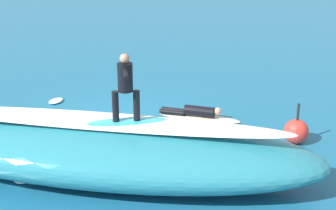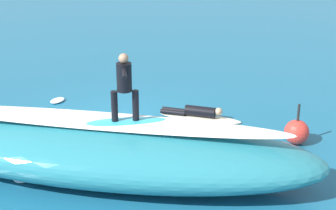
{
  "view_description": "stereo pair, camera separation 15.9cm",
  "coord_description": "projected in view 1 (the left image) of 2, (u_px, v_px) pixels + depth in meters",
  "views": [
    {
      "loc": [
        -1.98,
        13.57,
        5.99
      ],
      "look_at": [
        -1.46,
        1.24,
        1.12
      ],
      "focal_mm": 56.31,
      "sensor_mm": 36.0,
      "label": 1
    },
    {
      "loc": [
        -2.14,
        13.56,
        5.99
      ],
      "look_at": [
        -1.46,
        1.24,
        1.12
      ],
      "focal_mm": 56.31,
      "sensor_mm": 36.0,
      "label": 2
    }
  ],
  "objects": [
    {
      "name": "ground_plane",
      "position": [
        118.0,
        125.0,
        14.89
      ],
      "size": [
        120.0,
        120.0,
        0.0
      ],
      "primitive_type": "plane",
      "color": "#196084"
    },
    {
      "name": "wave_crest",
      "position": [
        104.0,
        150.0,
        11.9
      ],
      "size": [
        10.26,
        4.23,
        1.34
      ],
      "primitive_type": "ellipsoid",
      "rotation": [
        0.0,
        0.0,
        -0.14
      ],
      "color": "teal",
      "rests_on": "ground_plane"
    },
    {
      "name": "wave_foam_lip",
      "position": [
        102.0,
        121.0,
        11.64
      ],
      "size": [
        8.52,
        2.17,
        0.08
      ],
      "primitive_type": "ellipsoid",
      "rotation": [
        0.0,
        0.0,
        -0.14
      ],
      "color": "white",
      "rests_on": "wave_crest"
    },
    {
      "name": "surfboard_riding",
      "position": [
        127.0,
        123.0,
        11.55
      ],
      "size": [
        2.06,
        0.84,
        0.1
      ],
      "primitive_type": "ellipsoid",
      "rotation": [
        0.0,
        0.0,
        0.16
      ],
      "color": "#33B2D1",
      "rests_on": "wave_crest"
    },
    {
      "name": "surfer_riding",
      "position": [
        125.0,
        82.0,
        11.21
      ],
      "size": [
        0.6,
        1.44,
        1.52
      ],
      "rotation": [
        0.0,
        0.0,
        0.16
      ],
      "color": "black",
      "rests_on": "surfboard_riding"
    },
    {
      "name": "surfboard_paddling",
      "position": [
        199.0,
        118.0,
        15.28
      ],
      "size": [
        2.47,
        1.13,
        0.08
      ],
      "primitive_type": "ellipsoid",
      "rotation": [
        0.0,
        0.0,
        2.9
      ],
      "color": "#EAE5C6",
      "rests_on": "ground_plane"
    },
    {
      "name": "surfer_paddling",
      "position": [
        195.0,
        111.0,
        15.25
      ],
      "size": [
        1.8,
        0.69,
        0.33
      ],
      "rotation": [
        0.0,
        0.0,
        2.9
      ],
      "color": "black",
      "rests_on": "surfboard_paddling"
    },
    {
      "name": "buoy_marker",
      "position": [
        296.0,
        131.0,
        13.68
      ],
      "size": [
        0.65,
        0.65,
        1.1
      ],
      "color": "red",
      "rests_on": "ground_plane"
    },
    {
      "name": "foam_patch_near",
      "position": [
        25.0,
        175.0,
        12.02
      ],
      "size": [
        0.57,
        0.78,
        0.16
      ],
      "primitive_type": "ellipsoid",
      "rotation": [
        0.0,
        0.0,
        1.64
      ],
      "color": "white",
      "rests_on": "ground_plane"
    },
    {
      "name": "foam_patch_mid",
      "position": [
        165.0,
        126.0,
        14.6
      ],
      "size": [
        0.87,
        0.89,
        0.16
      ],
      "primitive_type": "ellipsoid",
      "rotation": [
        0.0,
        0.0,
        1.88
      ],
      "color": "white",
      "rests_on": "ground_plane"
    },
    {
      "name": "foam_patch_far",
      "position": [
        56.0,
        101.0,
        16.51
      ],
      "size": [
        0.54,
        0.65,
        0.09
      ],
      "primitive_type": "ellipsoid",
      "rotation": [
        0.0,
        0.0,
        1.17
      ],
      "color": "white",
      "rests_on": "ground_plane"
    }
  ]
}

